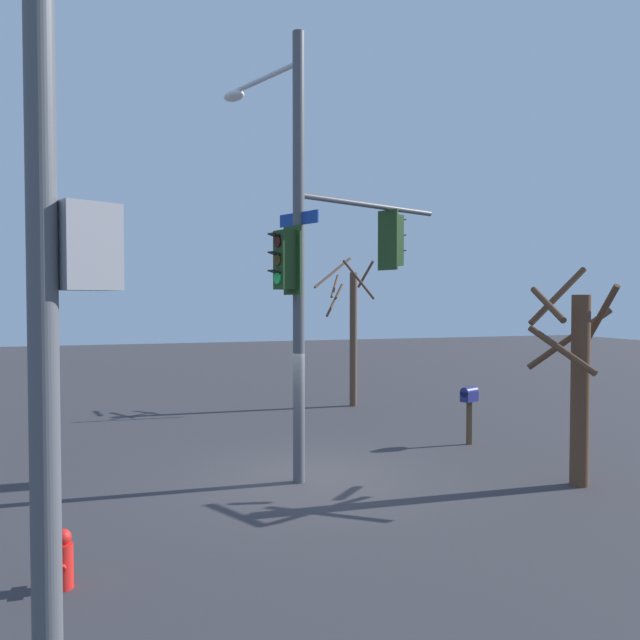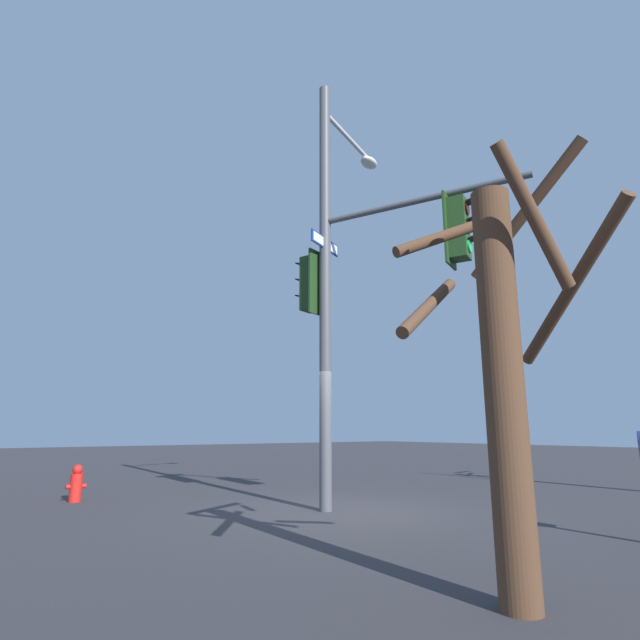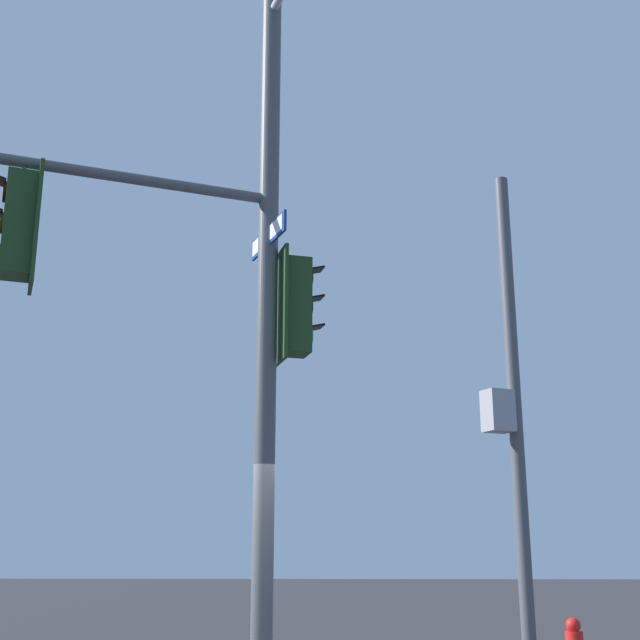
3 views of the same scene
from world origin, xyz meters
name	(u,v)px [view 2 (image 2 of 3)]	position (x,y,z in m)	size (l,w,h in m)	color
ground_plane	(342,512)	(0.00, 0.00, 0.00)	(80.00, 80.00, 0.00)	#343235
main_signal_pole_assembly	(352,257)	(-0.14, 0.22, 4.74)	(2.89, 4.78, 8.58)	#4C4F54
fire_hydrant	(76,484)	(3.54, -4.17, 0.34)	(0.38, 0.24, 0.73)	red
bare_tree_across_street	(504,354)	(1.98, 4.76, 2.08)	(1.99, 2.00, 4.18)	#513524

